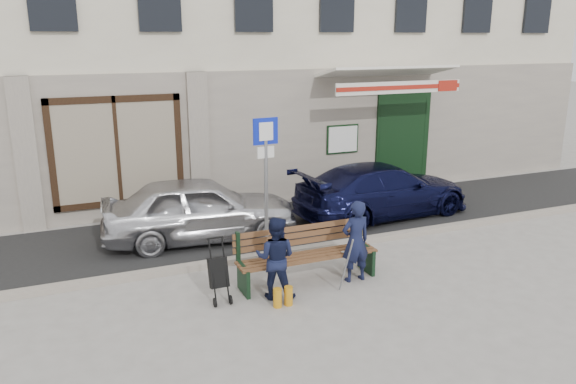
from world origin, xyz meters
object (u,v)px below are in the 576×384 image
man (355,241)px  stroller (219,274)px  woman (276,258)px  parking_sign (266,165)px  car_navy (383,190)px  bench (305,256)px  car_silver (200,209)px

man → stroller: man is taller
man → woman: bearing=1.1°
parking_sign → stroller: (-1.36, -1.52, -1.27)m
man → woman: (-1.45, -0.08, -0.04)m
car_navy → stroller: 5.36m
stroller → bench: bearing=3.7°
parking_sign → stroller: 2.41m
bench → man: man is taller
parking_sign → man: parking_sign is taller
man → car_navy: bearing=-131.0°
parking_sign → bench: size_ratio=1.07×
bench → woman: woman is taller
car_navy → bench: size_ratio=1.74×
man → car_silver: bearing=-59.1°
car_silver → parking_sign: bearing=-136.9°
car_silver → stroller: bearing=177.1°
car_silver → bench: size_ratio=1.59×
car_navy → woman: (-3.76, -2.95, 0.05)m
car_silver → car_navy: 4.20m
car_navy → man: man is taller
stroller → parking_sign: bearing=47.7°
man → bench: bearing=-20.3°
woman → car_navy: bearing=-108.5°
woman → stroller: bearing=18.2°
car_silver → woman: 3.02m
car_silver → man: man is taller
parking_sign → bench: (0.14, -1.41, -1.25)m
parking_sign → woman: 2.11m
bench → man: bearing=-18.2°
parking_sign → car_navy: bearing=16.0°
woman → stroller: 0.91m
car_silver → car_navy: size_ratio=0.91×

